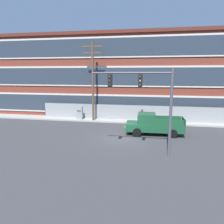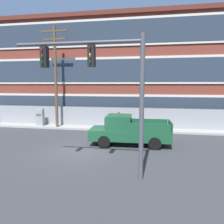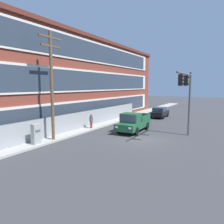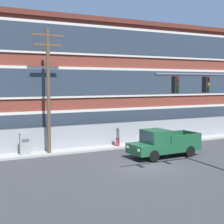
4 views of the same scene
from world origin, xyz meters
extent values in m
plane|color=#38383A|center=(0.00, 0.00, 0.00)|extent=(160.00, 160.00, 0.00)
cube|color=#9E9B93|center=(0.00, 6.95, 0.08)|extent=(80.00, 2.13, 0.16)
cube|color=brown|center=(-3.05, 12.80, 5.20)|extent=(53.13, 9.58, 10.40)
cube|color=beige|center=(-3.05, 7.95, 1.91)|extent=(48.88, 0.10, 2.50)
cube|color=#2D3844|center=(-3.05, 7.89, 1.91)|extent=(46.76, 0.06, 2.08)
cube|color=beige|center=(-3.05, 7.95, 5.37)|extent=(48.88, 0.10, 2.50)
cube|color=#2D3844|center=(-3.05, 7.89, 5.37)|extent=(46.76, 0.06, 2.08)
cube|color=beige|center=(-3.05, 7.95, 8.84)|extent=(48.88, 0.10, 2.50)
cube|color=#2D3844|center=(-3.05, 7.89, 8.84)|extent=(46.76, 0.06, 2.08)
cube|color=#57261C|center=(-3.05, 12.80, 10.60)|extent=(53.63, 10.08, 0.40)
cube|color=gray|center=(1.59, 7.35, 0.98)|extent=(25.51, 0.04, 1.96)
cylinder|color=#4C4C51|center=(-11.17, 7.35, 0.98)|extent=(0.06, 0.06, 1.96)
cylinder|color=#4C4C51|center=(1.59, 7.35, 1.96)|extent=(25.51, 0.05, 0.05)
cylinder|color=#4C4C51|center=(3.83, -3.46, 3.05)|extent=(0.20, 0.20, 6.10)
cylinder|color=#4C4C51|center=(1.08, -3.46, 5.80)|extent=(5.50, 0.14, 0.14)
cube|color=black|center=(1.72, -3.46, 5.25)|extent=(0.28, 0.32, 0.90)
cylinder|color=#4B0807|center=(1.72, -3.64, 5.53)|extent=(0.04, 0.18, 0.18)
cylinder|color=gold|center=(1.72, -3.64, 5.25)|extent=(0.04, 0.18, 0.18)
cylinder|color=#0A4011|center=(1.72, -3.64, 4.97)|extent=(0.04, 0.18, 0.18)
cube|color=black|center=(-0.40, -3.46, 5.25)|extent=(0.28, 0.32, 0.90)
cylinder|color=red|center=(-0.40, -3.64, 5.53)|extent=(0.04, 0.18, 0.18)
cylinder|color=#503E08|center=(-0.40, -3.64, 5.25)|extent=(0.04, 0.18, 0.18)
cylinder|color=#0A4011|center=(-0.40, -3.64, 4.97)|extent=(0.04, 0.18, 0.18)
cube|color=#194C2D|center=(2.84, 1.92, 0.75)|extent=(5.44, 2.20, 0.70)
cube|color=#194C2D|center=(2.09, 1.89, 1.56)|extent=(1.68, 1.90, 0.92)
cube|color=#283342|center=(1.26, 1.86, 1.56)|extent=(0.12, 1.64, 0.69)
cube|color=#194C2D|center=(4.08, 1.03, 1.38)|extent=(2.69, 0.22, 0.56)
cube|color=#194C2D|center=(4.01, 2.91, 1.38)|extent=(2.69, 0.22, 0.56)
cube|color=#194C2D|center=(5.48, 2.02, 1.38)|extent=(0.17, 1.92, 0.56)
cylinder|color=black|center=(1.26, 0.94, 0.40)|extent=(0.81, 0.29, 0.80)
cylinder|color=black|center=(1.19, 2.78, 0.40)|extent=(0.81, 0.29, 0.80)
cylinder|color=black|center=(4.48, 1.06, 0.40)|extent=(0.81, 0.29, 0.80)
cylinder|color=black|center=(4.42, 2.90, 0.40)|extent=(0.81, 0.29, 0.80)
cube|color=white|center=(0.16, 1.12, 0.85)|extent=(0.07, 0.24, 0.16)
cube|color=white|center=(0.11, 2.52, 0.85)|extent=(0.07, 0.24, 0.16)
cylinder|color=brown|center=(-4.39, 6.31, 4.64)|extent=(0.26, 0.26, 9.28)
cube|color=brown|center=(-4.39, 6.31, 8.78)|extent=(2.48, 0.14, 0.14)
cube|color=brown|center=(-4.39, 6.31, 8.08)|extent=(2.11, 0.14, 0.14)
cube|color=#939993|center=(-6.17, 6.42, 0.89)|extent=(0.72, 0.42, 1.78)
cube|color=#515151|center=(-6.17, 6.20, 1.25)|extent=(0.51, 0.02, 0.20)
cylinder|color=maroon|center=(1.32, 6.38, 0.42)|extent=(0.14, 0.14, 0.85)
cylinder|color=maroon|center=(1.50, 6.38, 0.42)|extent=(0.14, 0.14, 0.85)
cube|color=#4C4C51|center=(1.41, 6.38, 1.15)|extent=(0.41, 0.47, 0.60)
sphere|color=brown|center=(1.41, 6.38, 1.57)|extent=(0.24, 0.24, 0.24)
camera|label=1|loc=(2.59, -18.64, 5.82)|focal=35.00mm
camera|label=2|loc=(4.22, -12.50, 4.06)|focal=35.00mm
camera|label=3|loc=(-18.02, -7.34, 4.84)|focal=35.00mm
camera|label=4|loc=(-11.73, -18.15, 5.37)|focal=55.00mm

